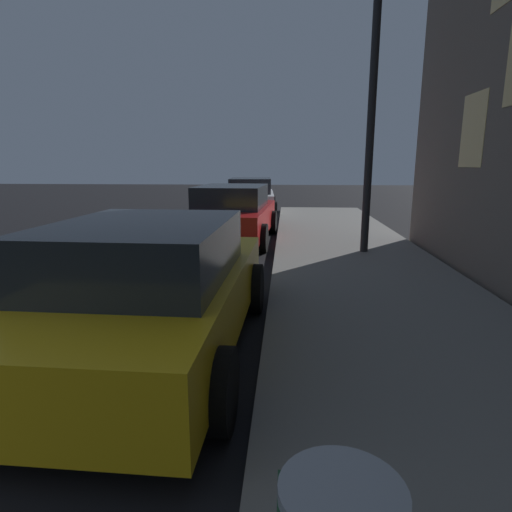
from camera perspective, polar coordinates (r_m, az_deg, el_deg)
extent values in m
cylinder|color=#999EA5|center=(0.73, 11.54, -30.15)|extent=(0.19, 0.19, 0.06)
cube|color=gold|center=(4.59, -13.63, -5.81)|extent=(1.94, 4.28, 0.64)
cube|color=#1E2328|center=(4.26, -14.91, 0.77)|extent=(1.67, 2.22, 0.56)
cylinder|color=black|center=(6.16, -17.76, -3.71)|extent=(0.24, 0.67, 0.66)
cylinder|color=black|center=(5.70, -0.27, -4.40)|extent=(0.24, 0.67, 0.66)
cylinder|color=black|center=(3.29, -5.06, -17.67)|extent=(0.24, 0.67, 0.66)
cube|color=maroon|center=(10.88, -3.20, 4.98)|extent=(2.04, 4.36, 0.64)
cube|color=#1E2328|center=(10.77, -3.28, 8.01)|extent=(1.72, 2.38, 0.56)
cylinder|color=black|center=(12.38, -6.29, 4.71)|extent=(0.25, 0.67, 0.66)
cylinder|color=black|center=(12.09, 2.24, 4.59)|extent=(0.25, 0.67, 0.66)
cylinder|color=black|center=(9.86, -9.83, 2.62)|extent=(0.25, 0.67, 0.66)
cylinder|color=black|center=(9.49, 0.86, 2.43)|extent=(0.25, 0.67, 0.66)
cube|color=silver|center=(16.36, -0.73, 7.50)|extent=(1.94, 4.28, 0.64)
cube|color=#1E2328|center=(16.18, -0.75, 9.50)|extent=(1.63, 2.30, 0.56)
cylinder|color=black|center=(17.72, -3.42, 7.08)|extent=(0.26, 0.67, 0.66)
cylinder|color=black|center=(17.68, 2.24, 7.08)|extent=(0.26, 0.67, 0.66)
cylinder|color=black|center=(15.15, -4.18, 6.16)|extent=(0.26, 0.67, 0.66)
cylinder|color=black|center=(15.09, 2.44, 6.16)|extent=(0.26, 0.67, 0.66)
cylinder|color=black|center=(9.12, 15.39, 18.75)|extent=(0.16, 0.16, 5.80)
cube|color=#F2D17F|center=(8.14, 27.43, 14.85)|extent=(0.06, 0.90, 1.20)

